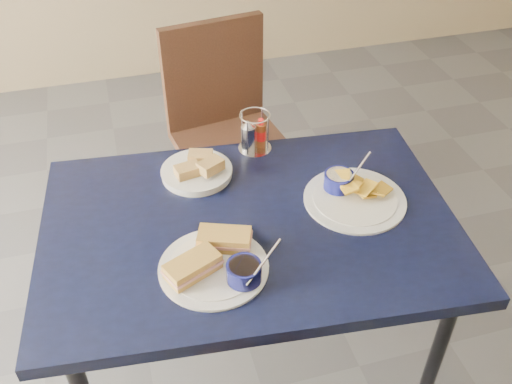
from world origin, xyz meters
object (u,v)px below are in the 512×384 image
object	(u,v)px
dining_table	(250,239)
chair_far	(227,119)
bread_basket	(198,170)
condiment_caddy	(253,135)
sandwich_plate	(217,261)
plantain_plate	(350,192)

from	to	relation	value
dining_table	chair_far	world-z (taller)	chair_far
bread_basket	condiment_caddy	distance (m)	0.23
chair_far	sandwich_plate	bearing A→B (deg)	-104.24
dining_table	sandwich_plate	distance (m)	0.22
bread_basket	condiment_caddy	world-z (taller)	condiment_caddy
dining_table	condiment_caddy	distance (m)	0.38
dining_table	condiment_caddy	size ratio (longest dim) A/B	9.15
plantain_plate	bread_basket	distance (m)	0.47
plantain_plate	condiment_caddy	bearing A→B (deg)	123.80
dining_table	plantain_plate	world-z (taller)	plantain_plate
dining_table	sandwich_plate	xyz separation A→B (m)	(-0.13, -0.15, 0.09)
chair_far	bread_basket	distance (m)	0.72
chair_far	condiment_caddy	world-z (taller)	chair_far
dining_table	bread_basket	distance (m)	0.28
condiment_caddy	plantain_plate	bearing A→B (deg)	-56.20
dining_table	condiment_caddy	bearing A→B (deg)	72.91
chair_far	condiment_caddy	size ratio (longest dim) A/B	6.87
dining_table	plantain_plate	size ratio (longest dim) A/B	4.10
plantain_plate	bread_basket	size ratio (longest dim) A/B	1.39
sandwich_plate	bread_basket	xyz separation A→B (m)	(0.03, 0.40, -0.00)
sandwich_plate	chair_far	bearing A→B (deg)	75.76
chair_far	plantain_plate	bearing A→B (deg)	-78.04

